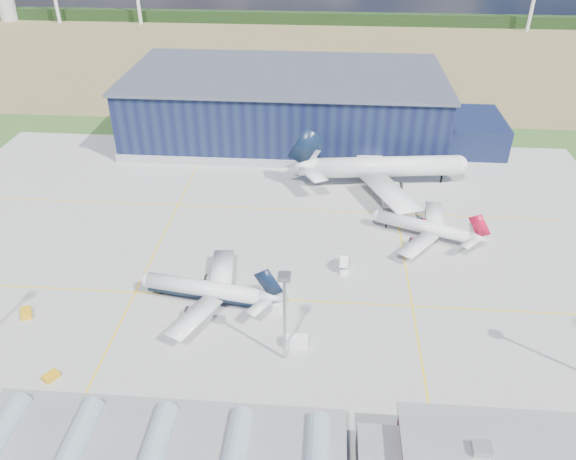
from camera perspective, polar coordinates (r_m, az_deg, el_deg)
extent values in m
plane|color=#2A4F1D|center=(150.30, -3.20, -4.54)|extent=(600.00, 600.00, 0.00)
cube|color=#9A9A95|center=(158.32, -2.75, -2.37)|extent=(220.00, 160.00, 0.06)
cube|color=yellow|center=(142.46, -3.71, -6.92)|extent=(180.00, 0.40, 0.02)
cube|color=yellow|center=(179.26, -1.80, 2.18)|extent=(180.00, 0.40, 0.02)
cube|color=yellow|center=(164.38, -13.19, -1.83)|extent=(0.40, 120.00, 0.02)
cube|color=yellow|center=(158.88, 11.74, -2.95)|extent=(0.40, 120.00, 0.02)
cube|color=olive|center=(351.24, 1.50, 17.46)|extent=(600.00, 220.00, 0.01)
cube|color=black|center=(428.16, 2.15, 20.71)|extent=(600.00, 8.00, 8.00)
cube|color=#111538|center=(228.34, -0.25, 12.47)|extent=(120.00, 60.00, 25.00)
cube|color=#9CA3AA|center=(232.27, -0.24, 9.94)|extent=(121.00, 61.00, 3.20)
cube|color=#54596A|center=(224.26, -0.26, 15.59)|extent=(122.00, 62.00, 1.20)
cube|color=#111538|center=(231.76, 17.94, 9.47)|extent=(24.00, 30.00, 12.00)
cube|color=black|center=(117.90, 22.45, -18.63)|extent=(44.00, 0.40, 1.40)
cube|color=black|center=(115.34, 22.82, -17.51)|extent=(44.00, 0.40, 1.40)
cube|color=#A9A8A4|center=(104.22, 19.10, -20.29)|extent=(3.20, 2.60, 1.60)
cube|color=slate|center=(106.21, -13.42, -21.09)|extent=(66.00, 23.00, 0.50)
cylinder|color=#8FA6B1|center=(110.54, -20.82, -19.81)|extent=(4.40, 18.00, 4.40)
cylinder|color=#8FA6B1|center=(106.05, -13.44, -21.02)|extent=(4.40, 18.00, 4.40)
cylinder|color=#8FA6B1|center=(103.28, -5.42, -21.96)|extent=(4.40, 18.00, 4.40)
cylinder|color=#ADB0B4|center=(119.31, -0.35, -9.17)|extent=(0.70, 0.70, 22.00)
cube|color=#ADB0B4|center=(112.02, -0.37, -4.75)|extent=(2.60, 2.60, 1.00)
cube|color=gold|center=(150.59, -25.06, -7.66)|extent=(3.85, 4.48, 1.60)
cube|color=gold|center=(132.04, -22.94, -13.55)|extent=(3.48, 3.82, 1.38)
cube|color=white|center=(138.31, -1.81, -7.60)|extent=(6.52, 4.40, 2.62)
cube|color=white|center=(142.52, -0.83, -6.32)|extent=(3.63, 5.05, 2.11)
cube|color=gold|center=(201.92, 4.99, 5.93)|extent=(3.03, 3.66, 1.37)
cube|color=white|center=(128.81, 0.83, -11.24)|extent=(5.45, 2.82, 2.56)
cube|color=white|center=(151.91, 5.75, -3.44)|extent=(2.73, 5.44, 3.34)
imported|color=#99999E|center=(115.29, -5.19, -18.77)|extent=(3.48, 2.01, 1.11)
imported|color=#99999E|center=(123.54, 26.66, -18.72)|extent=(3.93, 2.12, 1.23)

